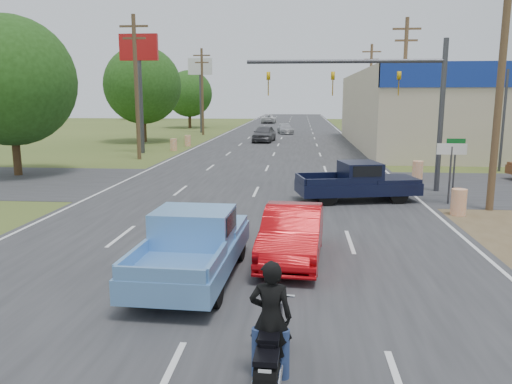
# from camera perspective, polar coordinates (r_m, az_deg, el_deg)

# --- Properties ---
(ground) EXTENTS (200.00, 200.00, 0.00)m
(ground) POSITION_cam_1_polar(r_m,az_deg,el_deg) (8.40, -10.36, -20.66)
(ground) COLOR #425421
(ground) RESTS_ON ground
(main_road) EXTENTS (15.00, 180.00, 0.02)m
(main_road) POSITION_cam_1_polar(r_m,az_deg,el_deg) (47.14, 2.57, 5.41)
(main_road) COLOR #2D2D30
(main_road) RESTS_ON ground
(cross_road) EXTENTS (120.00, 10.00, 0.02)m
(cross_road) POSITION_cam_1_polar(r_m,az_deg,el_deg) (25.35, 0.38, 0.85)
(cross_road) COLOR #2D2D30
(cross_road) RESTS_ON ground
(utility_pole_1) EXTENTS (2.00, 0.28, 10.00)m
(utility_pole_1) POSITION_cam_1_polar(r_m,az_deg,el_deg) (21.27, 26.24, 12.24)
(utility_pole_1) COLOR #4C3823
(utility_pole_1) RESTS_ON ground
(utility_pole_2) EXTENTS (2.00, 0.28, 10.00)m
(utility_pole_2) POSITION_cam_1_polar(r_m,az_deg,el_deg) (38.63, 16.55, 11.71)
(utility_pole_2) COLOR #4C3823
(utility_pole_2) RESTS_ON ground
(utility_pole_3) EXTENTS (2.00, 0.28, 10.00)m
(utility_pole_3) POSITION_cam_1_polar(r_m,az_deg,el_deg) (56.40, 12.92, 11.42)
(utility_pole_3) COLOR #4C3823
(utility_pole_3) RESTS_ON ground
(utility_pole_5) EXTENTS (2.00, 0.28, 10.00)m
(utility_pole_5) POSITION_cam_1_polar(r_m,az_deg,el_deg) (36.76, -13.53, 11.92)
(utility_pole_5) COLOR #4C3823
(utility_pole_5) RESTS_ON ground
(utility_pole_6) EXTENTS (2.00, 0.28, 10.00)m
(utility_pole_6) POSITION_cam_1_polar(r_m,az_deg,el_deg) (60.02, -6.16, 11.56)
(utility_pole_6) COLOR #4C3823
(utility_pole_6) RESTS_ON ground
(tree_0) EXTENTS (7.14, 7.14, 8.84)m
(tree_0) POSITION_cam_1_polar(r_m,az_deg,el_deg) (31.32, -26.29, 11.30)
(tree_0) COLOR #422D19
(tree_0) RESTS_ON ground
(tree_1) EXTENTS (7.56, 7.56, 9.36)m
(tree_1) POSITION_cam_1_polar(r_m,az_deg,el_deg) (51.31, -12.85, 11.81)
(tree_1) COLOR #422D19
(tree_1) RESTS_ON ground
(tree_2) EXTENTS (6.72, 6.72, 8.32)m
(tree_2) POSITION_cam_1_polar(r_m,az_deg,el_deg) (74.68, -7.65, 11.07)
(tree_2) COLOR #422D19
(tree_2) RESTS_ON ground
(tree_5) EXTENTS (7.98, 7.98, 9.88)m
(tree_5) POSITION_cam_1_polar(r_m,az_deg,el_deg) (105.67, 20.78, 10.85)
(tree_5) COLOR #422D19
(tree_5) RESTS_ON ground
(tree_6) EXTENTS (8.82, 8.82, 10.92)m
(tree_6) POSITION_cam_1_polar(r_m,az_deg,el_deg) (106.83, -12.67, 11.60)
(tree_6) COLOR #422D19
(tree_6) RESTS_ON ground
(barrel_0) EXTENTS (0.56, 0.56, 1.00)m
(barrel_0) POSITION_cam_1_polar(r_m,az_deg,el_deg) (20.18, 22.16, -1.09)
(barrel_0) COLOR orange
(barrel_0) RESTS_ON ground
(barrel_1) EXTENTS (0.56, 0.56, 1.00)m
(barrel_1) POSITION_cam_1_polar(r_m,az_deg,el_deg) (28.39, 17.98, 2.39)
(barrel_1) COLOR orange
(barrel_1) RESTS_ON ground
(barrel_2) EXTENTS (0.56, 0.56, 1.00)m
(barrel_2) POSITION_cam_1_polar(r_m,az_deg,el_deg) (42.40, -9.40, 5.35)
(barrel_2) COLOR orange
(barrel_2) RESTS_ON ground
(barrel_3) EXTENTS (0.56, 0.56, 1.00)m
(barrel_3) POSITION_cam_1_polar(r_m,az_deg,el_deg) (46.20, -7.81, 5.82)
(barrel_3) COLOR orange
(barrel_3) RESTS_ON ground
(pole_sign_left_near) EXTENTS (3.00, 0.35, 9.20)m
(pole_sign_left_near) POSITION_cam_1_polar(r_m,az_deg,el_deg) (40.96, -13.20, 14.38)
(pole_sign_left_near) COLOR #3F3F44
(pole_sign_left_near) RESTS_ON ground
(pole_sign_left_far) EXTENTS (3.00, 0.35, 9.20)m
(pole_sign_left_far) POSITION_cam_1_polar(r_m,az_deg,el_deg) (64.19, -6.39, 13.15)
(pole_sign_left_far) COLOR #3F3F44
(pole_sign_left_far) RESTS_ON ground
(lane_sign) EXTENTS (1.20, 0.08, 2.52)m
(lane_sign) POSITION_cam_1_polar(r_m,az_deg,el_deg) (21.92, 21.41, 3.56)
(lane_sign) COLOR #3F3F44
(lane_sign) RESTS_ON ground
(street_name_sign) EXTENTS (0.80, 0.08, 2.61)m
(street_name_sign) POSITION_cam_1_polar(r_m,az_deg,el_deg) (23.55, 21.75, 3.26)
(street_name_sign) COLOR #3F3F44
(street_name_sign) RESTS_ON ground
(signal_mast) EXTENTS (9.12, 0.40, 7.00)m
(signal_mast) POSITION_cam_1_polar(r_m,az_deg,el_deg) (24.20, 14.36, 11.45)
(signal_mast) COLOR #3F3F44
(signal_mast) RESTS_ON ground
(red_convertible) EXTENTS (1.84, 4.48, 1.44)m
(red_convertible) POSITION_cam_1_polar(r_m,az_deg,el_deg) (13.58, 4.18, -4.81)
(red_convertible) COLOR #BE080E
(red_convertible) RESTS_ON ground
(motorcycle) EXTENTS (0.67, 2.18, 1.11)m
(motorcycle) POSITION_cam_1_polar(r_m,az_deg,el_deg) (8.11, 1.63, -17.67)
(motorcycle) COLOR black
(motorcycle) RESTS_ON ground
(rider) EXTENTS (0.68, 0.46, 1.83)m
(rider) POSITION_cam_1_polar(r_m,az_deg,el_deg) (7.97, 1.69, -14.79)
(rider) COLOR black
(rider) RESTS_ON ground
(blue_pickup) EXTENTS (2.21, 5.25, 1.72)m
(blue_pickup) POSITION_cam_1_polar(r_m,az_deg,el_deg) (12.28, -7.05, -5.84)
(blue_pickup) COLOR black
(blue_pickup) RESTS_ON ground
(navy_pickup) EXTENTS (5.36, 2.99, 1.68)m
(navy_pickup) POSITION_cam_1_polar(r_m,az_deg,el_deg) (21.69, 11.81, 1.19)
(navy_pickup) COLOR black
(navy_pickup) RESTS_ON ground
(distant_car_grey) EXTENTS (2.35, 5.00, 1.65)m
(distant_car_grey) POSITION_cam_1_polar(r_m,az_deg,el_deg) (50.26, 0.94, 6.68)
(distant_car_grey) COLOR #4C4D51
(distant_car_grey) RESTS_ON ground
(distant_car_silver) EXTENTS (2.32, 4.47, 1.24)m
(distant_car_silver) POSITION_cam_1_polar(r_m,az_deg,el_deg) (62.10, 3.37, 7.24)
(distant_car_silver) COLOR #ADAEB2
(distant_car_silver) RESTS_ON ground
(distant_car_white) EXTENTS (2.45, 5.28, 1.47)m
(distant_car_white) POSITION_cam_1_polar(r_m,az_deg,el_deg) (88.09, 1.48, 8.34)
(distant_car_white) COLOR silver
(distant_car_white) RESTS_ON ground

